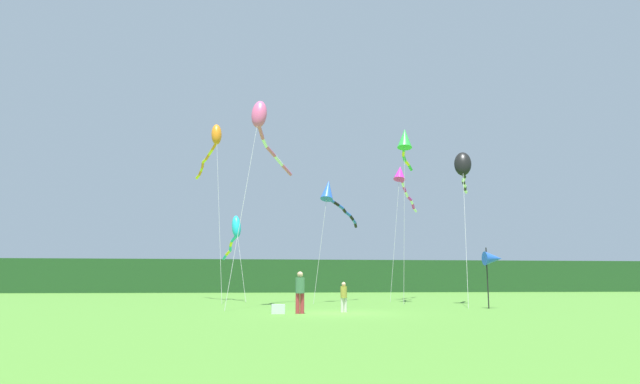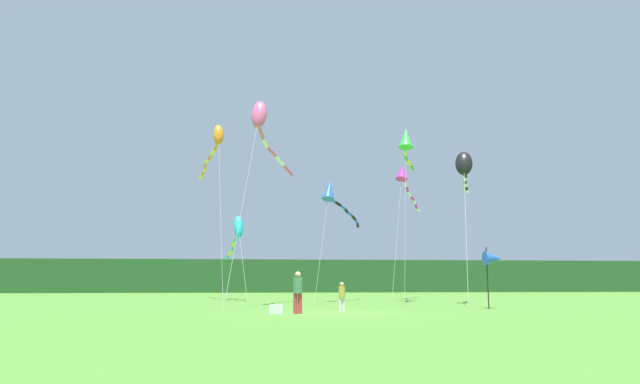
% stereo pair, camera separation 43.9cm
% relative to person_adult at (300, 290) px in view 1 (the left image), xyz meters
% --- Properties ---
extents(ground_plane, '(120.00, 120.00, 0.00)m').
position_rel_person_adult_xyz_m(ground_plane, '(1.59, 0.20, -0.97)').
color(ground_plane, '#4C842D').
extents(distant_treeline, '(108.00, 2.99, 3.97)m').
position_rel_person_adult_xyz_m(distant_treeline, '(1.59, 45.20, 1.02)').
color(distant_treeline, '#234C23').
rests_on(distant_treeline, ground).
extents(person_adult, '(0.38, 0.38, 1.73)m').
position_rel_person_adult_xyz_m(person_adult, '(0.00, 0.00, 0.00)').
color(person_adult, '#B23338').
rests_on(person_adult, ground).
extents(person_child, '(0.28, 0.28, 1.29)m').
position_rel_person_adult_xyz_m(person_child, '(1.98, 0.83, -0.24)').
color(person_child, silver).
rests_on(person_child, ground).
extents(cooler_box, '(0.56, 0.31, 0.39)m').
position_rel_person_adult_xyz_m(cooler_box, '(-0.90, -0.04, -0.77)').
color(cooler_box, silver).
rests_on(cooler_box, ground).
extents(banner_flag_pole, '(0.90, 0.70, 2.99)m').
position_rel_person_adult_xyz_m(banner_flag_pole, '(9.92, 3.13, 1.46)').
color(banner_flag_pole, black).
rests_on(banner_flag_pole, ground).
extents(kite_blue, '(3.99, 6.75, 8.08)m').
position_rel_person_adult_xyz_m(kite_blue, '(3.09, 12.52, 6.09)').
color(kite_blue, '#B2B2B2').
rests_on(kite_blue, ground).
extents(kite_green, '(2.42, 5.62, 11.09)m').
position_rel_person_adult_xyz_m(kite_green, '(7.58, 10.23, 9.28)').
color(kite_green, '#B2B2B2').
rests_on(kite_green, ground).
extents(kite_magenta, '(4.55, 8.34, 9.80)m').
position_rel_person_adult_xyz_m(kite_magenta, '(8.90, 15.85, 7.87)').
color(kite_magenta, '#B2B2B2').
rests_on(kite_magenta, ground).
extents(kite_cyan, '(1.99, 7.37, 6.03)m').
position_rel_person_adult_xyz_m(kite_cyan, '(-3.31, 16.08, 3.86)').
color(kite_cyan, '#B2B2B2').
rests_on(kite_cyan, ground).
extents(kite_orange, '(3.01, 10.96, 12.48)m').
position_rel_person_adult_xyz_m(kite_orange, '(-4.98, 15.84, 10.30)').
color(kite_orange, '#B2B2B2').
rests_on(kite_orange, ground).
extents(kite_black, '(3.09, 7.08, 9.10)m').
position_rel_person_adult_xyz_m(kite_black, '(10.41, 7.74, 7.18)').
color(kite_black, '#B2B2B2').
rests_on(kite_black, ground).
extents(kite_rainbow, '(3.68, 9.69, 11.37)m').
position_rel_person_adult_xyz_m(kite_rainbow, '(-1.63, 6.89, 9.21)').
color(kite_rainbow, '#B2B2B2').
rests_on(kite_rainbow, ground).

